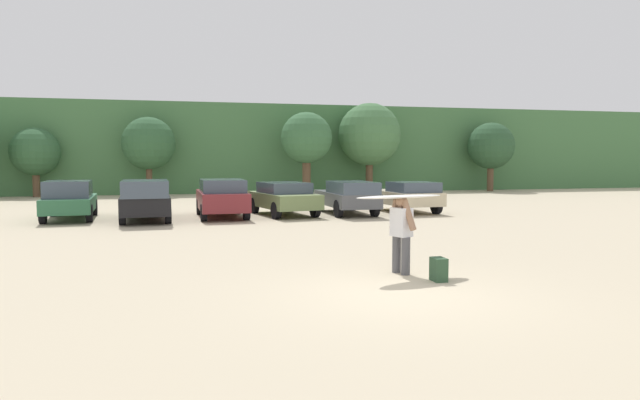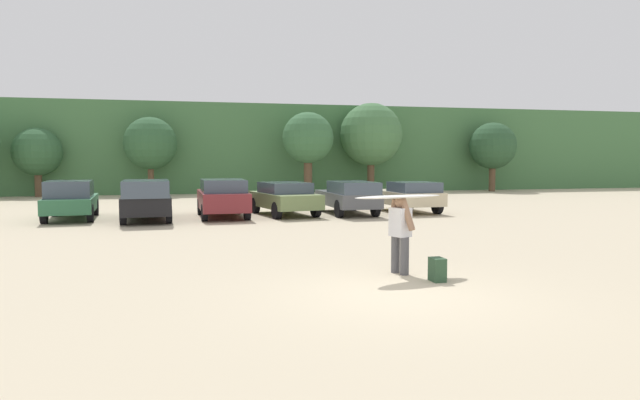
# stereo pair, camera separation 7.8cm
# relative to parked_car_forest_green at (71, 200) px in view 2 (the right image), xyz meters

# --- Properties ---
(ground_plane) EXTENTS (120.00, 120.00, 0.00)m
(ground_plane) POSITION_rel_parked_car_forest_green_xyz_m (7.80, -14.26, -0.78)
(ground_plane) COLOR #C1B293
(hillside_ridge) EXTENTS (108.00, 12.00, 6.15)m
(hillside_ridge) POSITION_rel_parked_car_forest_green_xyz_m (7.80, 21.45, 2.30)
(hillside_ridge) COLOR #427042
(hillside_ridge) RESTS_ON ground_plane
(tree_center) EXTENTS (2.94, 2.94, 4.25)m
(tree_center) POSITION_rel_parked_car_forest_green_xyz_m (-4.52, 14.68, 1.98)
(tree_center) COLOR brown
(tree_center) RESTS_ON ground_plane
(tree_far_left) EXTENTS (3.34, 3.34, 5.01)m
(tree_far_left) POSITION_rel_parked_car_forest_green_xyz_m (2.18, 14.32, 2.54)
(tree_far_left) COLOR brown
(tree_far_left) RESTS_ON ground_plane
(tree_far_right) EXTENTS (3.37, 3.37, 5.42)m
(tree_far_right) POSITION_rel_parked_car_forest_green_xyz_m (12.21, 13.16, 2.91)
(tree_far_right) COLOR brown
(tree_far_right) RESTS_ON ground_plane
(tree_center_right) EXTENTS (4.31, 4.31, 6.19)m
(tree_center_right) POSITION_rel_parked_car_forest_green_xyz_m (16.86, 14.00, 3.24)
(tree_center_right) COLOR brown
(tree_center_right) RESTS_ON ground_plane
(tree_center_left) EXTENTS (3.36, 3.36, 4.98)m
(tree_center_left) POSITION_rel_parked_car_forest_green_xyz_m (26.07, 13.76, 2.50)
(tree_center_left) COLOR brown
(tree_center_left) RESTS_ON ground_plane
(parked_car_forest_green) EXTENTS (2.04, 4.29, 1.51)m
(parked_car_forest_green) POSITION_rel_parked_car_forest_green_xyz_m (0.00, 0.00, 0.00)
(parked_car_forest_green) COLOR #2D6642
(parked_car_forest_green) RESTS_ON ground_plane
(parked_car_black) EXTENTS (1.97, 4.56, 1.56)m
(parked_car_black) POSITION_rel_parked_car_forest_green_xyz_m (2.86, -1.15, 0.04)
(parked_car_black) COLOR black
(parked_car_black) RESTS_ON ground_plane
(parked_car_maroon) EXTENTS (1.92, 4.16, 1.53)m
(parked_car_maroon) POSITION_rel_parked_car_forest_green_xyz_m (5.74, -0.52, 0.04)
(parked_car_maroon) COLOR maroon
(parked_car_maroon) RESTS_ON ground_plane
(parked_car_olive_green) EXTENTS (2.59, 4.30, 1.37)m
(parked_car_olive_green) POSITION_rel_parked_car_forest_green_xyz_m (8.29, -0.21, -0.03)
(parked_car_olive_green) COLOR #6B7F4C
(parked_car_olive_green) RESTS_ON ground_plane
(parked_car_dark_gray) EXTENTS (1.81, 4.42, 1.41)m
(parked_car_dark_gray) POSITION_rel_parked_car_forest_green_xyz_m (10.98, -0.48, -0.00)
(parked_car_dark_gray) COLOR #4C4F54
(parked_car_dark_gray) RESTS_ON ground_plane
(parked_car_champagne) EXTENTS (2.20, 4.05, 1.36)m
(parked_car_champagne) POSITION_rel_parked_car_forest_green_xyz_m (13.74, -0.19, -0.04)
(parked_car_champagne) COLOR beige
(parked_car_champagne) RESTS_ON ground_plane
(person_adult) EXTENTS (0.41, 0.74, 1.59)m
(person_adult) POSITION_rel_parked_car_forest_green_xyz_m (8.49, -12.61, 0.12)
(person_adult) COLOR #4C4C51
(person_adult) RESTS_ON ground_plane
(surfboard_white) EXTENTS (2.10, 1.01, 0.09)m
(surfboard_white) POSITION_rel_parked_car_forest_green_xyz_m (8.46, -12.57, 0.79)
(surfboard_white) COLOR white
(backpack_dropped) EXTENTS (0.24, 0.34, 0.45)m
(backpack_dropped) POSITION_rel_parked_car_forest_green_xyz_m (8.92, -13.45, -0.55)
(backpack_dropped) COLOR #2D4C33
(backpack_dropped) RESTS_ON ground_plane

